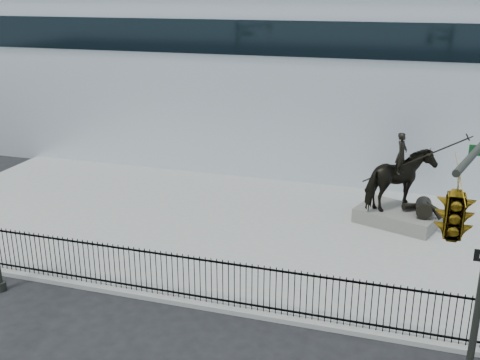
% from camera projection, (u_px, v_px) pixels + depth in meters
% --- Properties ---
extents(ground, '(120.00, 120.00, 0.00)m').
position_uv_depth(ground, '(203.00, 331.00, 15.83)').
color(ground, black).
rests_on(ground, ground).
extents(plaza, '(30.00, 12.00, 0.15)m').
position_uv_depth(plaza, '(266.00, 231.00, 22.14)').
color(plaza, gray).
rests_on(plaza, ground).
extents(building, '(44.00, 14.00, 9.00)m').
position_uv_depth(building, '(324.00, 73.00, 32.46)').
color(building, silver).
rests_on(building, ground).
extents(picket_fence, '(22.10, 0.10, 1.50)m').
position_uv_depth(picket_fence, '(218.00, 282.00, 16.67)').
color(picket_fence, black).
rests_on(picket_fence, plaza).
extents(statue_plinth, '(3.59, 3.00, 0.57)m').
position_uv_depth(statue_plinth, '(398.00, 216.00, 22.68)').
color(statue_plinth, '#5F5C57').
rests_on(statue_plinth, plaza).
extents(equestrian_statue, '(3.73, 2.97, 3.33)m').
position_uv_depth(equestrian_statue, '(403.00, 182.00, 22.16)').
color(equestrian_statue, black).
rests_on(equestrian_statue, statue_plinth).
extents(traffic_signal_right, '(2.17, 6.86, 7.00)m').
position_uv_depth(traffic_signal_right, '(480.00, 228.00, 10.65)').
color(traffic_signal_right, '#262923').
rests_on(traffic_signal_right, ground).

